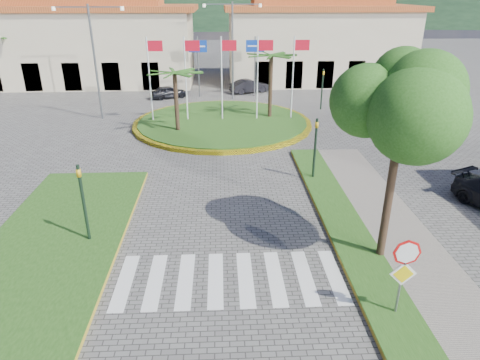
{
  "coord_description": "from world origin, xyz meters",
  "views": [
    {
      "loc": [
        -0.13,
        -7.7,
        8.81
      ],
      "look_at": [
        0.6,
        8.0,
        1.83
      ],
      "focal_mm": 32.0,
      "sensor_mm": 36.0,
      "label": 1
    }
  ],
  "objects_px": {
    "deciduous_tree": "(401,118)",
    "white_van": "(86,82)",
    "roundabout_island": "(223,122)",
    "stop_sign": "(404,266)",
    "car_dark_a": "(168,92)",
    "car_dark_b": "(250,86)"
  },
  "relations": [
    {
      "from": "roundabout_island",
      "to": "white_van",
      "type": "relative_size",
      "value": 3.31
    },
    {
      "from": "stop_sign",
      "to": "white_van",
      "type": "height_order",
      "value": "stop_sign"
    },
    {
      "from": "car_dark_b",
      "to": "stop_sign",
      "type": "bearing_deg",
      "value": 162.65
    },
    {
      "from": "stop_sign",
      "to": "deciduous_tree",
      "type": "distance_m",
      "value": 4.59
    },
    {
      "from": "white_van",
      "to": "car_dark_a",
      "type": "bearing_deg",
      "value": -139.41
    },
    {
      "from": "roundabout_island",
      "to": "car_dark_a",
      "type": "relative_size",
      "value": 3.95
    },
    {
      "from": "deciduous_tree",
      "to": "white_van",
      "type": "xyz_separation_m",
      "value": [
        -18.85,
        30.31,
        -4.64
      ]
    },
    {
      "from": "stop_sign",
      "to": "car_dark_a",
      "type": "height_order",
      "value": "stop_sign"
    },
    {
      "from": "white_van",
      "to": "car_dark_a",
      "type": "height_order",
      "value": "car_dark_a"
    },
    {
      "from": "roundabout_island",
      "to": "deciduous_tree",
      "type": "height_order",
      "value": "deciduous_tree"
    },
    {
      "from": "roundabout_island",
      "to": "stop_sign",
      "type": "height_order",
      "value": "roundabout_island"
    },
    {
      "from": "deciduous_tree",
      "to": "car_dark_b",
      "type": "height_order",
      "value": "deciduous_tree"
    },
    {
      "from": "deciduous_tree",
      "to": "white_van",
      "type": "height_order",
      "value": "deciduous_tree"
    },
    {
      "from": "white_van",
      "to": "stop_sign",
      "type": "bearing_deg",
      "value": -171.54
    },
    {
      "from": "deciduous_tree",
      "to": "car_dark_a",
      "type": "distance_m",
      "value": 27.86
    },
    {
      "from": "stop_sign",
      "to": "deciduous_tree",
      "type": "relative_size",
      "value": 0.39
    },
    {
      "from": "deciduous_tree",
      "to": "car_dark_a",
      "type": "bearing_deg",
      "value": 111.85
    },
    {
      "from": "stop_sign",
      "to": "roundabout_island",
      "type": "bearing_deg",
      "value": 103.73
    },
    {
      "from": "deciduous_tree",
      "to": "car_dark_b",
      "type": "relative_size",
      "value": 1.83
    },
    {
      "from": "white_van",
      "to": "car_dark_b",
      "type": "relative_size",
      "value": 1.03
    },
    {
      "from": "stop_sign",
      "to": "deciduous_tree",
      "type": "height_order",
      "value": "deciduous_tree"
    },
    {
      "from": "car_dark_b",
      "to": "roundabout_island",
      "type": "bearing_deg",
      "value": 144.18
    }
  ]
}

